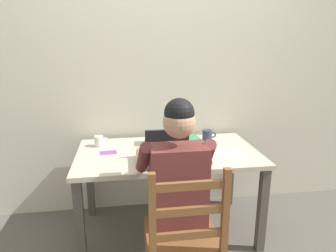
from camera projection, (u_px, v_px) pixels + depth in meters
name	position (u px, v px, depth m)	size (l,w,h in m)	color
ground_plane	(168.00, 230.00, 2.58)	(8.00, 8.00, 0.00)	#56514C
back_wall	(160.00, 70.00, 2.69)	(6.00, 0.04, 2.60)	beige
desk	(168.00, 162.00, 2.42)	(1.41, 0.80, 0.71)	#BCB29E
seated_person	(176.00, 181.00, 1.95)	(0.50, 0.60, 1.24)	brown
wooden_chair	(184.00, 238.00, 1.74)	(0.42, 0.42, 0.93)	brown
laptop	(169.00, 154.00, 2.19)	(0.33, 0.32, 0.22)	#232328
computer_mouse	(208.00, 161.00, 2.15)	(0.06, 0.10, 0.03)	black
coffee_mug_white	(99.00, 141.00, 2.50)	(0.11, 0.07, 0.09)	silver
coffee_mug_dark	(207.00, 136.00, 2.62)	(0.12, 0.08, 0.10)	#2D384C
book_stack_main	(156.00, 138.00, 2.56)	(0.19, 0.14, 0.10)	white
book_stack_side	(188.00, 141.00, 2.52)	(0.19, 0.17, 0.07)	#BC332D
paper_pile_near_laptop	(194.00, 155.00, 2.29)	(0.22, 0.18, 0.02)	silver
paper_pile_back_corner	(227.00, 152.00, 2.37)	(0.22, 0.18, 0.00)	white
landscape_photo_print	(108.00, 153.00, 2.36)	(0.13, 0.09, 0.00)	#7A4293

